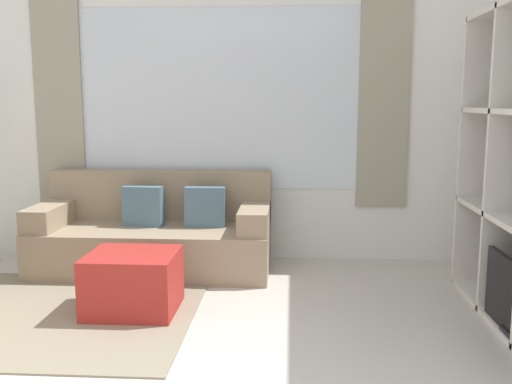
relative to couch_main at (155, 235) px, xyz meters
name	(u,v)px	position (x,y,z in m)	size (l,w,h in m)	color
wall_back	(219,110)	(0.51, 0.45, 1.06)	(5.89, 0.11, 2.70)	white
area_rug	(47,314)	(-0.48, -1.12, -0.29)	(2.01, 1.72, 0.01)	gray
couch_main	(155,235)	(0.00, 0.00, 0.00)	(1.98, 0.84, 0.82)	gray
ottoman	(133,283)	(0.09, -1.03, -0.09)	(0.60, 0.54, 0.42)	#A82823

